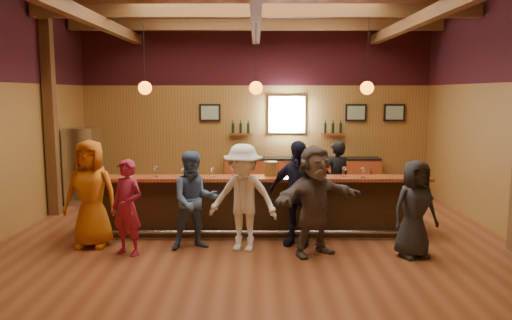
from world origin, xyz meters
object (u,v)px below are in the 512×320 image
object	(u,v)px
bar_counter	(257,204)
customer_denim	(194,200)
stainless_fridge	(83,166)
customer_white	(243,198)
customer_redvest	(127,207)
bottle_a	(298,168)
customer_navy	(297,193)
customer_brown	(314,201)
bartender	(336,181)
customer_dark	(415,209)
ice_bucket	(271,169)
customer_orange	(91,194)
back_bar_cabinet	(302,176)

from	to	relation	value
bar_counter	customer_denim	xyz separation A→B (m)	(-1.05, -1.03, 0.31)
stainless_fridge	customer_white	bearing A→B (deg)	-42.51
customer_redvest	bottle_a	bearing A→B (deg)	48.06
customer_navy	customer_brown	world-z (taller)	customer_navy
bartender	bottle_a	size ratio (longest dim) A/B	4.59
customer_brown	customer_dark	size ratio (longest dim) A/B	1.14
customer_denim	customer_dark	distance (m)	3.58
customer_navy	customer_white	bearing A→B (deg)	-134.35
customer_brown	customer_denim	bearing A→B (deg)	140.70
customer_navy	ice_bucket	size ratio (longest dim) A/B	6.99
customer_navy	ice_bucket	distance (m)	0.84
customer_denim	customer_white	size ratio (longest dim) A/B	0.93
customer_denim	customer_brown	xyz separation A→B (m)	(1.97, -0.33, 0.07)
customer_redvest	customer_brown	bearing A→B (deg)	25.37
bar_counter	customer_orange	bearing A→B (deg)	-161.78
ice_bucket	bottle_a	world-z (taller)	bottle_a
customer_redvest	bartender	size ratio (longest dim) A/B	0.94
customer_redvest	customer_dark	xyz separation A→B (m)	(4.60, -0.12, 0.00)
back_bar_cabinet	customer_navy	world-z (taller)	customer_navy
customer_orange	customer_white	xyz separation A→B (m)	(2.59, -0.19, -0.03)
customer_denim	customer_dark	size ratio (longest dim) A/B	1.06
bar_counter	customer_brown	size ratio (longest dim) A/B	3.51
bar_counter	bartender	distance (m)	1.85
bar_counter	bartender	size ratio (longest dim) A/B	3.81
customer_denim	customer_white	world-z (taller)	customer_white
stainless_fridge	customer_brown	bearing A→B (deg)	-37.10
bottle_a	bartender	bearing A→B (deg)	49.06
back_bar_cabinet	customer_orange	distance (m)	6.04
bar_counter	back_bar_cabinet	world-z (taller)	bar_counter
customer_denim	stainless_fridge	bearing A→B (deg)	115.40
stainless_fridge	customer_white	distance (m)	5.27
customer_dark	bartender	size ratio (longest dim) A/B	0.95
customer_redvest	customer_navy	world-z (taller)	customer_navy
customer_orange	customer_navy	distance (m)	3.51
bartender	back_bar_cabinet	bearing A→B (deg)	-99.42
ice_bucket	bottle_a	xyz separation A→B (m)	(0.50, 0.04, 0.01)
customer_brown	bartender	xyz separation A→B (m)	(0.70, 2.19, -0.07)
customer_redvest	bottle_a	distance (m)	3.12
ice_bucket	customer_navy	bearing A→B (deg)	-56.08
customer_white	stainless_fridge	bearing A→B (deg)	151.86
customer_redvest	customer_denim	xyz separation A→B (m)	(1.04, 0.32, 0.05)
bar_counter	customer_white	size ratio (longest dim) A/B	3.53
customer_brown	ice_bucket	distance (m)	1.38
back_bar_cabinet	ice_bucket	bearing A→B (deg)	-103.74
bar_counter	customer_navy	size ratio (longest dim) A/B	3.46
customer_brown	stainless_fridge	bearing A→B (deg)	113.05
customer_orange	customer_redvest	xyz separation A→B (m)	(0.72, -0.42, -0.14)
back_bar_cabinet	customer_navy	bearing A→B (deg)	-96.35
bartender	customer_denim	bearing A→B (deg)	16.29
customer_orange	customer_brown	world-z (taller)	customer_orange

